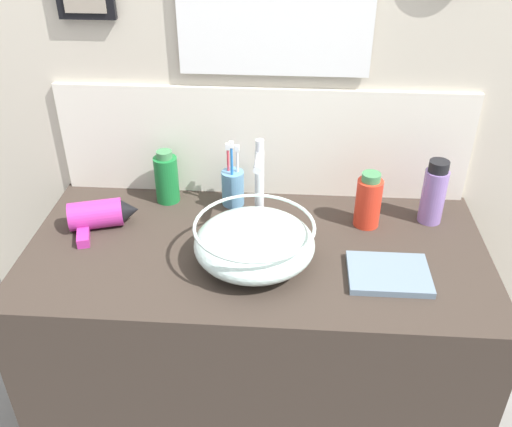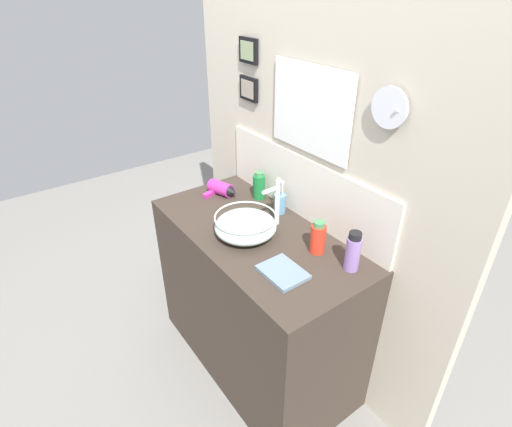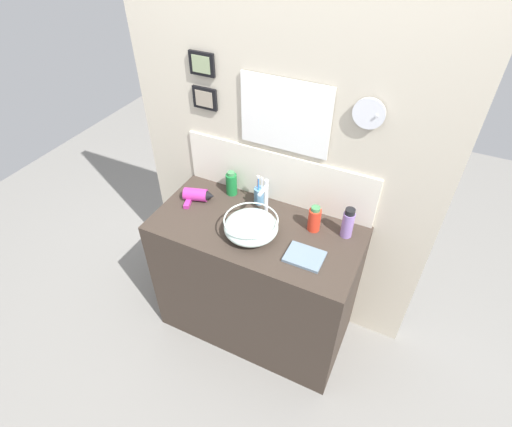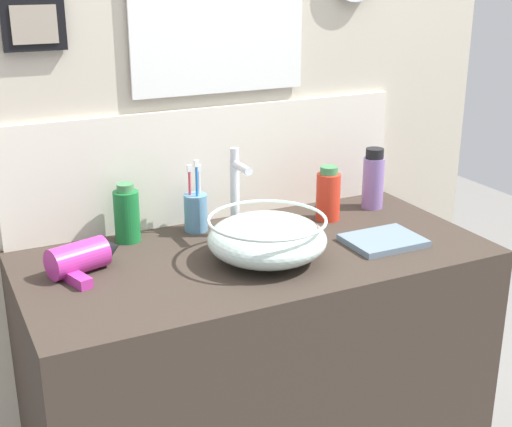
{
  "view_description": "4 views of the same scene",
  "coord_description": "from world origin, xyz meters",
  "px_view_note": "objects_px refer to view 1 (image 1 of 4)",
  "views": [
    {
      "loc": [
        0.08,
        -1.15,
        1.71
      ],
      "look_at": [
        -0.0,
        0.0,
        0.98
      ],
      "focal_mm": 40.0,
      "sensor_mm": 36.0,
      "label": 1
    },
    {
      "loc": [
        1.28,
        -0.92,
        1.92
      ],
      "look_at": [
        -0.0,
        0.0,
        0.98
      ],
      "focal_mm": 28.0,
      "sensor_mm": 36.0,
      "label": 2
    },
    {
      "loc": [
        0.69,
        -1.43,
        2.34
      ],
      "look_at": [
        -0.0,
        0.0,
        0.98
      ],
      "focal_mm": 28.0,
      "sensor_mm": 36.0,
      "label": 3
    },
    {
      "loc": [
        -0.72,
        -1.46,
        1.55
      ],
      "look_at": [
        -0.0,
        0.0,
        0.98
      ],
      "focal_mm": 50.0,
      "sensor_mm": 36.0,
      "label": 4
    }
  ],
  "objects_px": {
    "hair_drier": "(101,215)",
    "hand_towel": "(389,274)",
    "spray_bottle": "(434,193)",
    "faucet": "(259,178)",
    "lotion_bottle": "(167,178)",
    "shampoo_bottle": "(368,201)",
    "glass_bowl_sink": "(254,243)",
    "toothbrush_cup": "(233,187)"
  },
  "relations": [
    {
      "from": "glass_bowl_sink",
      "to": "lotion_bottle",
      "type": "height_order",
      "value": "lotion_bottle"
    },
    {
      "from": "hair_drier",
      "to": "faucet",
      "type": "bearing_deg",
      "value": 6.93
    },
    {
      "from": "hair_drier",
      "to": "spray_bottle",
      "type": "bearing_deg",
      "value": 5.92
    },
    {
      "from": "glass_bowl_sink",
      "to": "lotion_bottle",
      "type": "distance_m",
      "value": 0.38
    },
    {
      "from": "hair_drier",
      "to": "toothbrush_cup",
      "type": "distance_m",
      "value": 0.36
    },
    {
      "from": "spray_bottle",
      "to": "lotion_bottle",
      "type": "bearing_deg",
      "value": 175.6
    },
    {
      "from": "toothbrush_cup",
      "to": "lotion_bottle",
      "type": "relative_size",
      "value": 1.29
    },
    {
      "from": "lotion_bottle",
      "to": "glass_bowl_sink",
      "type": "bearing_deg",
      "value": -45.81
    },
    {
      "from": "shampoo_bottle",
      "to": "glass_bowl_sink",
      "type": "bearing_deg",
      "value": -146.92
    },
    {
      "from": "faucet",
      "to": "hand_towel",
      "type": "bearing_deg",
      "value": -33.54
    },
    {
      "from": "hair_drier",
      "to": "shampoo_bottle",
      "type": "distance_m",
      "value": 0.69
    },
    {
      "from": "spray_bottle",
      "to": "shampoo_bottle",
      "type": "bearing_deg",
      "value": -169.87
    },
    {
      "from": "faucet",
      "to": "spray_bottle",
      "type": "bearing_deg",
      "value": 5.01
    },
    {
      "from": "lotion_bottle",
      "to": "hand_towel",
      "type": "height_order",
      "value": "lotion_bottle"
    },
    {
      "from": "hair_drier",
      "to": "lotion_bottle",
      "type": "relative_size",
      "value": 1.24
    },
    {
      "from": "lotion_bottle",
      "to": "shampoo_bottle",
      "type": "height_order",
      "value": "same"
    },
    {
      "from": "faucet",
      "to": "hair_drier",
      "type": "bearing_deg",
      "value": -173.07
    },
    {
      "from": "glass_bowl_sink",
      "to": "spray_bottle",
      "type": "height_order",
      "value": "spray_bottle"
    },
    {
      "from": "hand_towel",
      "to": "shampoo_bottle",
      "type": "bearing_deg",
      "value": 98.47
    },
    {
      "from": "faucet",
      "to": "spray_bottle",
      "type": "distance_m",
      "value": 0.46
    },
    {
      "from": "hair_drier",
      "to": "hand_towel",
      "type": "xyz_separation_m",
      "value": [
        0.72,
        -0.16,
        -0.03
      ]
    },
    {
      "from": "shampoo_bottle",
      "to": "toothbrush_cup",
      "type": "bearing_deg",
      "value": 167.57
    },
    {
      "from": "faucet",
      "to": "toothbrush_cup",
      "type": "height_order",
      "value": "faucet"
    },
    {
      "from": "faucet",
      "to": "hand_towel",
      "type": "xyz_separation_m",
      "value": [
        0.32,
        -0.21,
        -0.12
      ]
    },
    {
      "from": "lotion_bottle",
      "to": "hand_towel",
      "type": "bearing_deg",
      "value": -27.75
    },
    {
      "from": "glass_bowl_sink",
      "to": "faucet",
      "type": "relative_size",
      "value": 1.22
    },
    {
      "from": "glass_bowl_sink",
      "to": "toothbrush_cup",
      "type": "distance_m",
      "value": 0.27
    },
    {
      "from": "glass_bowl_sink",
      "to": "toothbrush_cup",
      "type": "relative_size",
      "value": 1.45
    },
    {
      "from": "faucet",
      "to": "hand_towel",
      "type": "relative_size",
      "value": 1.25
    },
    {
      "from": "toothbrush_cup",
      "to": "hair_drier",
      "type": "bearing_deg",
      "value": -157.28
    },
    {
      "from": "hair_drier",
      "to": "hand_towel",
      "type": "height_order",
      "value": "hair_drier"
    },
    {
      "from": "faucet",
      "to": "lotion_bottle",
      "type": "bearing_deg",
      "value": 160.13
    },
    {
      "from": "faucet",
      "to": "shampoo_bottle",
      "type": "distance_m",
      "value": 0.29
    },
    {
      "from": "faucet",
      "to": "hair_drier",
      "type": "xyz_separation_m",
      "value": [
        -0.41,
        -0.05,
        -0.1
      ]
    },
    {
      "from": "shampoo_bottle",
      "to": "hand_towel",
      "type": "bearing_deg",
      "value": -81.53
    },
    {
      "from": "spray_bottle",
      "to": "hand_towel",
      "type": "height_order",
      "value": "spray_bottle"
    },
    {
      "from": "hair_drier",
      "to": "toothbrush_cup",
      "type": "xyz_separation_m",
      "value": [
        0.33,
        0.14,
        0.02
      ]
    },
    {
      "from": "toothbrush_cup",
      "to": "faucet",
      "type": "bearing_deg",
      "value": -48.87
    },
    {
      "from": "lotion_bottle",
      "to": "spray_bottle",
      "type": "xyz_separation_m",
      "value": [
        0.71,
        -0.05,
        0.01
      ]
    },
    {
      "from": "toothbrush_cup",
      "to": "hand_towel",
      "type": "distance_m",
      "value": 0.5
    },
    {
      "from": "faucet",
      "to": "spray_bottle",
      "type": "xyz_separation_m",
      "value": [
        0.45,
        0.04,
        -0.05
      ]
    },
    {
      "from": "glass_bowl_sink",
      "to": "spray_bottle",
      "type": "bearing_deg",
      "value": 25.35
    }
  ]
}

